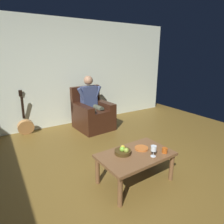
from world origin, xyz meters
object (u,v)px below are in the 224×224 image
at_px(wine_glass_near, 154,149).
at_px(person_seated, 91,101).
at_px(coffee_table, 135,158).
at_px(guitar, 26,125).
at_px(fruit_bowl, 123,151).
at_px(candle_jar, 165,150).
at_px(decorative_dish, 141,148).
at_px(armchair, 92,115).

bearing_deg(wine_glass_near, person_seated, -96.50).
relative_size(coffee_table, guitar, 1.04).
xyz_separation_m(wine_glass_near, fruit_bowl, (0.30, -0.27, -0.07)).
relative_size(wine_glass_near, candle_jar, 2.03).
xyz_separation_m(guitar, wine_glass_near, (-1.16, 2.80, 0.32)).
bearing_deg(fruit_bowl, person_seated, -104.99).
height_order(coffee_table, wine_glass_near, wine_glass_near).
bearing_deg(coffee_table, fruit_bowl, -32.15).
xyz_separation_m(coffee_table, guitar, (1.01, -2.62, -0.16)).
bearing_deg(decorative_dish, fruit_bowl, -5.46).
relative_size(armchair, wine_glass_near, 6.51).
height_order(wine_glass_near, candle_jar, wine_glass_near).
distance_m(armchair, decorative_dish, 2.14).
bearing_deg(wine_glass_near, decorative_dish, -90.83).
xyz_separation_m(armchair, wine_glass_near, (0.28, 2.36, 0.20)).
bearing_deg(guitar, wine_glass_near, 112.62).
bearing_deg(coffee_table, guitar, -68.85).
relative_size(guitar, wine_glass_near, 6.53).
bearing_deg(coffee_table, armchair, -101.10).
xyz_separation_m(fruit_bowl, candle_jar, (-0.50, 0.28, -0.00)).
distance_m(guitar, fruit_bowl, 2.69).
xyz_separation_m(armchair, coffee_table, (0.43, 2.18, 0.04)).
distance_m(armchair, guitar, 1.51).
distance_m(guitar, candle_jar, 3.13).
xyz_separation_m(armchair, candle_jar, (0.07, 2.37, 0.13)).
height_order(person_seated, coffee_table, person_seated).
relative_size(person_seated, candle_jar, 16.74).
bearing_deg(guitar, armchair, 163.02).
height_order(armchair, wine_glass_near, armchair).
xyz_separation_m(armchair, guitar, (1.44, -0.44, -0.12)).
height_order(guitar, wine_glass_near, guitar).
bearing_deg(wine_glass_near, fruit_bowl, -42.18).
distance_m(armchair, coffee_table, 2.22).
distance_m(person_seated, guitar, 1.56).
bearing_deg(candle_jar, wine_glass_near, -3.10).
relative_size(person_seated, coffee_table, 1.22).
relative_size(person_seated, fruit_bowl, 5.53).
xyz_separation_m(coffee_table, fruit_bowl, (0.14, -0.09, 0.10)).
bearing_deg(fruit_bowl, wine_glass_near, 137.82).
bearing_deg(armchair, person_seated, -90.00).
bearing_deg(person_seated, candle_jar, 83.79).
distance_m(person_seated, wine_glass_near, 2.41).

